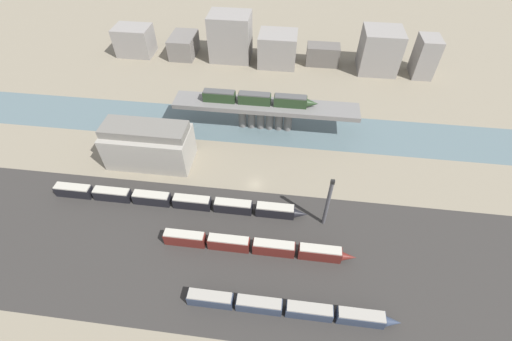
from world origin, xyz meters
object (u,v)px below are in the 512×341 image
Objects in this scene: warehouse_building at (149,145)px; train_yard_mid at (255,246)px; train_on_bridge at (259,99)px; signal_tower at (328,203)px; train_yard_far at (176,201)px; train_yard_near at (290,309)px.

train_yard_mid is at bearing -38.04° from warehouse_building.
train_on_bridge is 45.63m from signal_tower.
train_yard_mid is 47.35m from warehouse_building.
train_yard_far is (-24.04, 11.97, -0.20)m from train_yard_mid.
train_on_bridge is 0.53× the size of train_yard_far.
train_yard_far is 22.03m from warehouse_building.
train_yard_near is 1.80× the size of warehouse_building.
train_yard_near is at bearing -77.30° from train_on_bridge.
train_yard_near is 17.46m from train_yard_mid.
train_yard_mid is (5.20, -50.41, -9.85)m from train_on_bridge.
warehouse_building is (-13.07, 17.07, 4.80)m from train_yard_far.
train_yard_near is at bearing -107.12° from signal_tower.
train_yard_near is 64.06m from warehouse_building.
train_on_bridge is at bearing 33.81° from warehouse_building.
signal_tower is (22.54, -39.52, -3.47)m from train_on_bridge.
train_yard_near is at bearing -43.18° from warehouse_building.
warehouse_building is (-37.11, 29.04, 4.60)m from train_yard_mid.
signal_tower is at bearing 72.88° from train_yard_near.
train_on_bridge is 51.63m from train_yard_mid.
train_yard_far is at bearing 178.51° from signal_tower.
warehouse_building is at bearing 136.82° from train_yard_near.
train_on_bridge is at bearing 119.70° from signal_tower.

